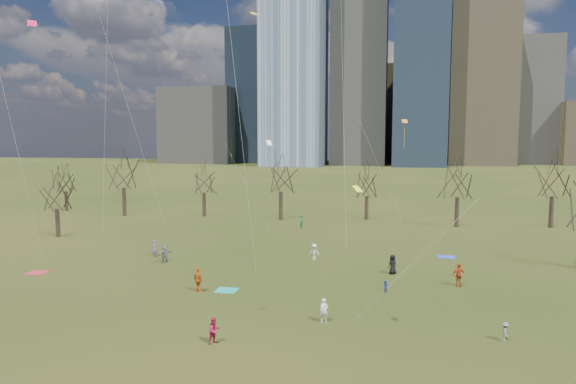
% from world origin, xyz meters
% --- Properties ---
extents(ground, '(500.00, 500.00, 0.00)m').
position_xyz_m(ground, '(0.00, 0.00, 0.00)').
color(ground, black).
rests_on(ground, ground).
extents(downtown_skyline, '(212.50, 78.00, 118.00)m').
position_xyz_m(downtown_skyline, '(-2.43, 210.64, 39.01)').
color(downtown_skyline, slate).
rests_on(downtown_skyline, ground).
extents(bare_tree_row, '(113.04, 29.80, 9.50)m').
position_xyz_m(bare_tree_row, '(-0.09, 37.22, 6.12)').
color(bare_tree_row, black).
rests_on(bare_tree_row, ground).
extents(blanket_teal, '(1.60, 1.50, 0.03)m').
position_xyz_m(blanket_teal, '(-3.42, 5.47, 0.01)').
color(blanket_teal, teal).
rests_on(blanket_teal, ground).
extents(blanket_navy, '(1.60, 1.50, 0.03)m').
position_xyz_m(blanket_navy, '(14.09, 20.61, 0.01)').
color(blanket_navy, blue).
rests_on(blanket_navy, ground).
extents(blanket_crimson, '(1.60, 1.50, 0.03)m').
position_xyz_m(blanket_crimson, '(-21.17, 7.04, 0.01)').
color(blanket_crimson, '#B62434').
rests_on(blanket_crimson, ground).
extents(person_1, '(0.66, 0.58, 1.53)m').
position_xyz_m(person_1, '(4.82, 0.26, 0.76)').
color(person_1, white).
rests_on(person_1, ground).
extents(person_2, '(0.90, 0.94, 1.53)m').
position_xyz_m(person_2, '(-0.77, -4.43, 0.76)').
color(person_2, '#A7173C').
rests_on(person_2, ground).
extents(person_3, '(0.45, 0.75, 1.12)m').
position_xyz_m(person_3, '(15.40, -0.68, 0.56)').
color(person_3, slate).
rests_on(person_3, ground).
extents(person_4, '(1.16, 0.99, 1.86)m').
position_xyz_m(person_4, '(-5.38, 4.67, 0.93)').
color(person_4, '#D25C17').
rests_on(person_4, ground).
extents(person_6, '(0.97, 0.94, 1.68)m').
position_xyz_m(person_6, '(8.95, 13.02, 0.84)').
color(person_6, black).
rests_on(person_6, ground).
extents(person_7, '(0.57, 0.71, 1.71)m').
position_xyz_m(person_7, '(-13.98, 14.59, 0.85)').
color(person_7, '#9555AA').
rests_on(person_7, ground).
extents(person_8, '(0.57, 0.58, 0.94)m').
position_xyz_m(person_8, '(8.48, 7.35, 0.47)').
color(person_8, '#23429B').
rests_on(person_8, ground).
extents(person_9, '(1.08, 0.72, 1.55)m').
position_xyz_m(person_9, '(1.54, 16.85, 0.77)').
color(person_9, silver).
rests_on(person_9, ground).
extents(person_10, '(1.16, 0.88, 1.83)m').
position_xyz_m(person_10, '(14.07, 10.36, 0.92)').
color(person_10, '#BC3F1A').
rests_on(person_10, ground).
extents(person_11, '(1.37, 1.61, 1.74)m').
position_xyz_m(person_11, '(-11.98, 12.80, 0.87)').
color(person_11, slate).
rests_on(person_11, ground).
extents(person_13, '(0.53, 0.73, 1.87)m').
position_xyz_m(person_13, '(-2.66, 32.99, 0.93)').
color(person_13, '#1A7736').
rests_on(person_13, ground).
extents(kites_airborne, '(59.69, 39.36, 30.64)m').
position_xyz_m(kites_airborne, '(3.65, 15.99, 13.93)').
color(kites_airborne, gold).
rests_on(kites_airborne, ground).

